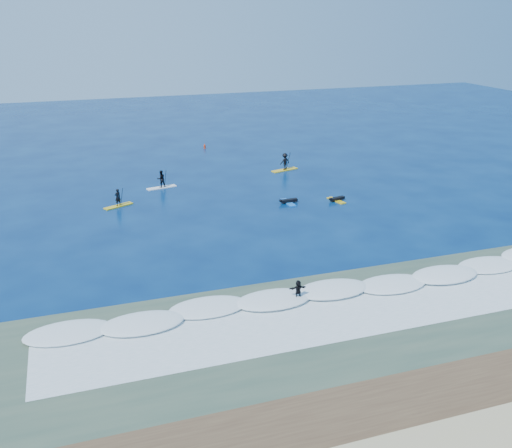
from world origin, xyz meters
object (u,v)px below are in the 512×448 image
object	(u,v)px
sup_paddler_right	(285,163)
marker_buoy	(205,146)
wave_surfer	(298,291)
sup_paddler_left	(118,200)
sup_paddler_center	(161,180)
prone_paddler_far	(288,201)
prone_paddler_near	(336,199)

from	to	relation	value
sup_paddler_right	marker_buoy	xyz separation A→B (m)	(-5.94, 13.08, -0.58)
wave_surfer	sup_paddler_left	bearing A→B (deg)	113.88
marker_buoy	sup_paddler_left	bearing A→B (deg)	-122.94
sup_paddler_left	wave_surfer	distance (m)	23.47
sup_paddler_center	prone_paddler_far	bearing A→B (deg)	-51.77
wave_surfer	sup_paddler_right	bearing A→B (deg)	72.76
sup_paddler_left	prone_paddler_far	xyz separation A→B (m)	(14.99, -3.99, -0.44)
prone_paddler_far	wave_surfer	world-z (taller)	wave_surfer
sup_paddler_left	marker_buoy	world-z (taller)	sup_paddler_left
sup_paddler_center	sup_paddler_right	world-z (taller)	sup_paddler_right
marker_buoy	prone_paddler_near	bearing A→B (deg)	-75.02
sup_paddler_center	wave_surfer	xyz separation A→B (m)	(3.89, -26.30, -0.05)
prone_paddler_near	marker_buoy	distance (m)	25.59
prone_paddler_far	marker_buoy	bearing A→B (deg)	1.41
sup_paddler_center	wave_surfer	world-z (taller)	sup_paddler_center
prone_paddler_near	marker_buoy	size ratio (longest dim) A/B	3.39
sup_paddler_right	prone_paddler_far	size ratio (longest dim) A/B	1.42
sup_paddler_center	prone_paddler_near	xyz separation A→B (m)	(14.80, -9.30, -0.63)
sup_paddler_right	wave_surfer	distance (m)	30.42
sup_paddler_left	sup_paddler_center	xyz separation A→B (m)	(4.69, 4.45, 0.18)
sup_paddler_left	sup_paddler_center	bearing A→B (deg)	17.67
sup_paddler_center	marker_buoy	xyz separation A→B (m)	(8.19, 15.42, -0.49)
sup_paddler_center	prone_paddler_near	world-z (taller)	sup_paddler_center
sup_paddler_left	prone_paddler_far	size ratio (longest dim) A/B	1.19
sup_paddler_center	prone_paddler_far	xyz separation A→B (m)	(10.30, -8.44, -0.62)
sup_paddler_right	prone_paddler_near	world-z (taller)	sup_paddler_right
prone_paddler_far	marker_buoy	distance (m)	23.95
prone_paddler_far	marker_buoy	world-z (taller)	marker_buoy
sup_paddler_left	sup_paddler_right	size ratio (longest dim) A/B	0.84
sup_paddler_left	prone_paddler_near	bearing A→B (deg)	-39.82
sup_paddler_left	prone_paddler_near	distance (m)	20.09
sup_paddler_right	prone_paddler_near	bearing A→B (deg)	-103.14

